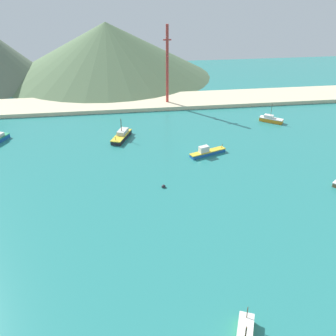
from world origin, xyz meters
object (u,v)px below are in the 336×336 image
(fishing_boat_3, at_px, (122,136))
(fishing_boat_4, at_px, (207,152))
(fishing_boat_2, at_px, (271,119))
(radio_tower, at_px, (167,66))
(buoy_0, at_px, (164,187))

(fishing_boat_3, distance_m, fishing_boat_4, 25.04)
(fishing_boat_2, height_order, fishing_boat_4, fishing_boat_2)
(fishing_boat_2, distance_m, radio_tower, 38.17)
(fishing_boat_4, bearing_deg, radio_tower, 96.42)
(fishing_boat_4, bearing_deg, buoy_0, -132.19)
(fishing_boat_4, distance_m, buoy_0, 19.33)
(fishing_boat_3, distance_m, radio_tower, 34.22)
(buoy_0, relative_size, radio_tower, 0.03)
(fishing_boat_3, relative_size, radio_tower, 0.37)
(fishing_boat_2, height_order, radio_tower, radio_tower)
(buoy_0, height_order, radio_tower, radio_tower)
(fishing_boat_2, bearing_deg, radio_tower, 145.18)
(fishing_boat_2, height_order, fishing_boat_3, fishing_boat_3)
(fishing_boat_4, xyz_separation_m, buoy_0, (-12.97, -14.31, -0.65))
(fishing_boat_3, height_order, buoy_0, fishing_boat_3)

